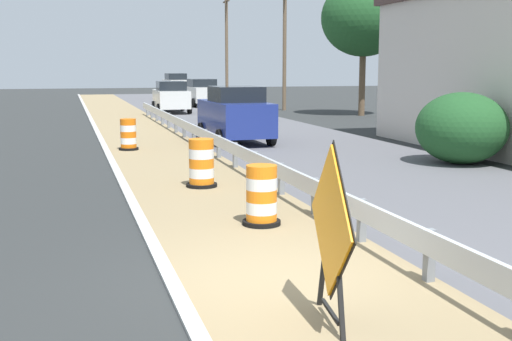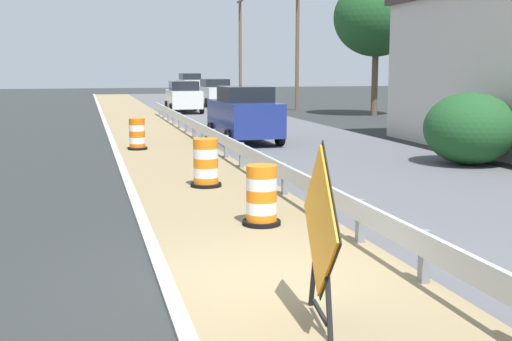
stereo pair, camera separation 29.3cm
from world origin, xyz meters
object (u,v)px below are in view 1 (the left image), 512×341
traffic_barrel_close (201,165)px  warning_sign_diamond (331,228)px  car_lead_far_lane (235,114)px  car_mid_far_lane (176,86)px  traffic_barrel_mid (128,136)px  car_lead_near_lane (171,97)px  car_trailing_near_lane (202,92)px  utility_pole_far (227,47)px  traffic_barrel_nearest (262,198)px  utility_pole_near (465,16)px  utility_pole_mid (285,43)px

traffic_barrel_close → warning_sign_diamond: bearing=-92.0°
car_lead_far_lane → car_mid_far_lane: car_mid_far_lane is taller
traffic_barrel_mid → car_lead_far_lane: (4.03, 1.18, 0.56)m
car_lead_near_lane → car_lead_far_lane: 16.45m
traffic_barrel_close → car_trailing_near_lane: size_ratio=0.23×
traffic_barrel_mid → car_mid_far_lane: (7.52, 35.65, 0.63)m
car_lead_far_lane → utility_pole_far: utility_pole_far is taller
traffic_barrel_nearest → car_lead_far_lane: (2.74, 12.42, 0.55)m
warning_sign_diamond → utility_pole_near: bearing=-119.8°
traffic_barrel_close → utility_pole_near: 12.15m
traffic_barrel_mid → utility_pole_far: (10.40, 28.36, 3.85)m
car_lead_near_lane → utility_pole_far: size_ratio=0.55×
car_trailing_near_lane → utility_pole_near: (3.86, -25.94, 3.54)m
traffic_barrel_nearest → traffic_barrel_close: bearing=94.1°
car_trailing_near_lane → utility_pole_mid: size_ratio=0.59×
car_mid_far_lane → utility_pole_near: utility_pole_near is taller
car_lead_near_lane → utility_pole_mid: bearing=-88.1°
car_mid_far_lane → car_lead_far_lane: bearing=-7.4°
warning_sign_diamond → car_lead_near_lane: bearing=-87.6°
car_lead_far_lane → utility_pole_mid: 18.40m
traffic_barrel_close → car_mid_far_lane: 43.48m
utility_pole_mid → utility_pole_near: bearing=-90.8°
car_trailing_near_lane → car_lead_far_lane: bearing=-9.7°
traffic_barrel_mid → utility_pole_mid: utility_pole_mid is taller
car_lead_near_lane → utility_pole_near: utility_pole_near is taller
car_lead_far_lane → traffic_barrel_mid: bearing=104.9°
utility_pole_near → utility_pole_mid: utility_pole_near is taller
traffic_barrel_close → utility_pole_mid: bearing=67.1°
utility_pole_far → traffic_barrel_close: bearing=-104.7°
traffic_barrel_nearest → utility_pole_mid: bearing=70.4°
traffic_barrel_close → utility_pole_near: (10.29, 5.08, 4.00)m
warning_sign_diamond → utility_pole_far: (9.68, 44.03, 3.26)m
warning_sign_diamond → traffic_barrel_close: bearing=-83.6°
warning_sign_diamond → utility_pole_far: bearing=-94.0°
car_lead_near_lane → utility_pole_near: size_ratio=0.52×
warning_sign_diamond → car_lead_far_lane: (3.31, 16.85, -0.03)m
car_lead_far_lane → utility_pole_mid: utility_pole_mid is taller
warning_sign_diamond → utility_pole_far: 45.20m
warning_sign_diamond → traffic_barrel_mid: 15.70m
traffic_barrel_nearest → car_lead_near_lane: car_lead_near_lane is taller
utility_pole_near → utility_pole_mid: 19.90m
warning_sign_diamond → traffic_barrel_nearest: bearing=-88.9°
traffic_barrel_mid → utility_pole_far: 30.45m
car_trailing_near_lane → traffic_barrel_nearest: bearing=-11.1°
car_trailing_near_lane → utility_pole_mid: utility_pole_mid is taller
car_trailing_near_lane → utility_pole_far: 6.48m
car_mid_far_lane → utility_pole_near: 38.25m
car_lead_far_lane → traffic_barrel_close: bearing=159.0°
warning_sign_diamond → car_lead_near_lane: (3.51, 33.30, -0.10)m
warning_sign_diamond → utility_pole_near: size_ratio=0.23×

